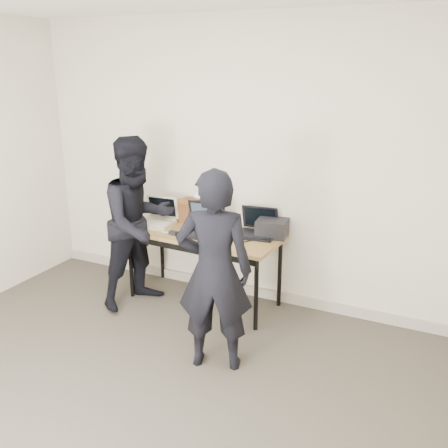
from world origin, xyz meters
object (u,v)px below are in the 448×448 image
Objects in this scene: laptop_center at (203,226)px; equipment_box at (272,228)px; laptop_beige at (157,219)px; leather_satchel at (197,211)px; person_observer at (139,223)px; desk at (203,239)px; laptop_right at (257,229)px; person_typist at (214,272)px.

laptop_center is 1.43× the size of equipment_box.
leather_satchel is (0.34, 0.21, 0.07)m from laptop_beige.
person_observer is at bearing -98.55° from laptop_beige.
desk is at bearing -6.74° from laptop_beige.
desk is 0.34m from leather_satchel.
laptop_right is 0.25× the size of person_typist.
laptop_center reaches higher than laptop_right.
leather_satchel is (-0.19, 0.23, 0.06)m from laptop_center.
person_typist reaches higher than laptop_right.
person_observer reaches higher than laptop_right.
laptop_beige is 0.29m from person_observer.
person_typist is at bearing -44.44° from laptop_beige.
laptop_right is 1.03× the size of leather_satchel.
desk is 4.08× the size of leather_satchel.
equipment_box is (0.63, 0.19, 0.14)m from desk.
laptop_beige is at bearing -171.63° from equipment_box.
laptop_center is 0.51m from laptop_right.
desk is at bearing -45.89° from leather_satchel.
desk is 0.53m from laptop_right.
person_observer is (-1.13, 0.64, 0.03)m from person_typist.
person_observer is at bearing -150.91° from desk.
leather_satchel is at bearing 26.61° from laptop_beige.
desk is 3.97× the size of laptop_right.
laptop_center reaches higher than desk.
leather_satchel is at bearing 124.13° from laptop_center.
laptop_beige is 0.22× the size of person_observer.
laptop_center is at bearing -7.24° from laptop_beige.
laptop_center is at bearing -43.58° from person_observer.
leather_satchel is 0.24× the size of person_typist.
leather_satchel reaches higher than equipment_box.
laptop_center is 0.26× the size of person_typist.
person_observer is (-0.54, -0.27, 0.16)m from desk.
desk is 0.63m from person_observer.
laptop_right is at bearing 4.29° from laptop_beige.
laptop_beige is 0.53m from laptop_center.
laptop_center reaches higher than leather_satchel.
desk is 0.12m from laptop_center.
laptop_center is 1.07m from person_typist.
equipment_box is at bearing 3.31° from leather_satchel.
leather_satchel reaches higher than desk.
person_typist is (0.76, -1.14, -0.06)m from leather_satchel.
leather_satchel is at bearing 131.36° from desk.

